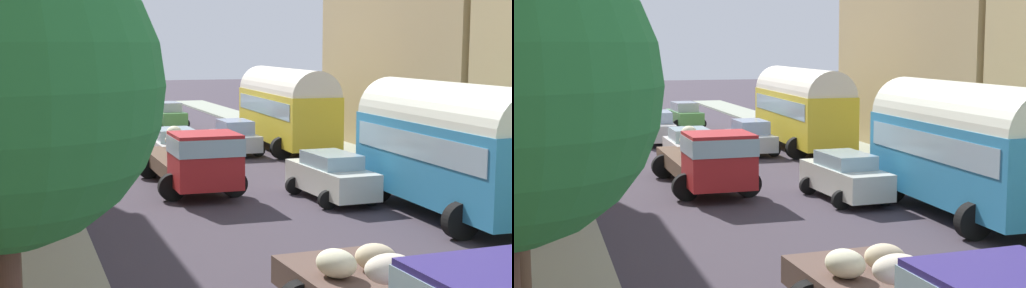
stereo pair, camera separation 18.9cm
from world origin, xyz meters
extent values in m
plane|color=#3B333D|center=(0.00, 27.00, 0.00)|extent=(154.00, 154.00, 0.00)
cube|color=gray|center=(-7.25, 27.00, 0.07)|extent=(2.50, 70.00, 0.14)
cube|color=#969E8A|center=(7.25, 27.00, 0.07)|extent=(2.50, 70.00, 0.14)
cube|color=tan|center=(11.44, 27.57, 5.99)|extent=(5.88, 13.60, 11.99)
cube|color=teal|center=(4.51, 15.04, 1.67)|extent=(2.49, 8.06, 2.35)
cylinder|color=silver|center=(4.51, 15.04, 2.85)|extent=(2.44, 7.90, 2.35)
cube|color=#99B7C6|center=(4.51, 15.04, 2.19)|extent=(2.53, 7.42, 0.75)
cylinder|color=black|center=(3.40, 17.54, 0.50)|extent=(1.00, 0.35, 1.00)
cylinder|color=black|center=(5.67, 17.52, 0.50)|extent=(1.00, 0.35, 1.00)
cylinder|color=black|center=(3.34, 12.56, 0.50)|extent=(1.00, 0.35, 1.00)
cube|color=yellow|center=(4.84, 30.12, 1.67)|extent=(2.69, 9.15, 2.34)
cylinder|color=silver|center=(4.84, 30.12, 2.84)|extent=(2.63, 8.97, 2.30)
cube|color=#99B7C6|center=(4.84, 30.12, 2.18)|extent=(2.71, 8.43, 0.75)
cylinder|color=black|center=(3.83, 32.97, 0.50)|extent=(1.00, 0.35, 1.00)
cylinder|color=black|center=(6.06, 32.88, 0.50)|extent=(1.00, 0.35, 1.00)
cylinder|color=black|center=(3.62, 27.35, 0.50)|extent=(1.00, 0.35, 1.00)
cylinder|color=black|center=(5.85, 27.26, 0.50)|extent=(1.00, 0.35, 1.00)
ellipsoid|color=#ECE7C1|center=(-2.42, 7.61, 1.25)|extent=(0.88, 0.99, 0.51)
ellipsoid|color=beige|center=(-1.68, 6.04, 1.25)|extent=(0.98, 0.96, 0.49)
ellipsoid|color=beige|center=(-1.58, 7.74, 1.26)|extent=(0.97, 0.95, 0.51)
ellipsoid|color=beige|center=(-2.19, 6.04, 1.58)|extent=(0.89, 0.70, 0.48)
cube|color=#AD1F22|center=(-1.83, 19.56, 1.34)|extent=(2.13, 2.06, 1.79)
cube|color=#99B7C6|center=(-1.83, 19.56, 1.84)|extent=(2.17, 2.14, 0.57)
cube|color=brown|center=(-1.82, 23.30, 0.73)|extent=(2.14, 5.43, 0.55)
ellipsoid|color=beige|center=(-1.37, 23.27, 1.26)|extent=(1.01, 1.09, 0.51)
ellipsoid|color=beige|center=(-2.16, 21.91, 1.28)|extent=(0.95, 1.08, 0.56)
ellipsoid|color=beige|center=(-1.40, 21.72, 1.28)|extent=(0.87, 1.04, 0.55)
ellipsoid|color=beige|center=(-1.93, 23.49, 1.55)|extent=(0.95, 0.74, 0.46)
ellipsoid|color=#EAE7BF|center=(-1.77, 24.86, 1.66)|extent=(0.87, 0.95, 0.55)
cylinder|color=black|center=(-0.77, 19.84, 0.45)|extent=(0.90, 0.31, 0.90)
cylinder|color=black|center=(-2.89, 19.85, 0.45)|extent=(0.90, 0.31, 0.90)
cylinder|color=black|center=(-0.76, 24.33, 0.45)|extent=(0.90, 0.31, 0.90)
cylinder|color=black|center=(-2.88, 24.34, 0.45)|extent=(0.90, 0.31, 0.90)
cube|color=silver|center=(-1.21, 27.51, 0.64)|extent=(1.78, 3.78, 0.75)
cube|color=#9CBEC6|center=(-1.21, 27.51, 1.27)|extent=(1.56, 1.97, 0.52)
cylinder|color=black|center=(-0.34, 26.34, 0.30)|extent=(0.60, 0.21, 0.60)
cylinder|color=black|center=(-2.09, 26.35, 0.30)|extent=(0.60, 0.21, 0.60)
cylinder|color=black|center=(-0.32, 28.68, 0.30)|extent=(0.60, 0.21, 0.60)
cylinder|color=black|center=(-2.08, 28.69, 0.30)|extent=(0.60, 0.21, 0.60)
cube|color=silver|center=(-1.48, 34.64, 0.69)|extent=(1.77, 4.26, 0.85)
cube|color=#9DB4D2|center=(-1.48, 34.64, 1.40)|extent=(1.48, 2.25, 0.56)
cylinder|color=black|center=(-0.78, 33.30, 0.30)|extent=(0.60, 0.21, 0.60)
cylinder|color=black|center=(-2.32, 33.38, 0.30)|extent=(0.60, 0.21, 0.60)
cylinder|color=black|center=(-0.63, 35.89, 0.30)|extent=(0.60, 0.21, 0.60)
cylinder|color=black|center=(-2.17, 35.97, 0.30)|extent=(0.60, 0.21, 0.60)
cube|color=#B23323|center=(-1.43, 42.59, 0.60)|extent=(1.80, 3.74, 0.67)
cube|color=#91BFD1|center=(-1.43, 42.59, 1.23)|extent=(1.51, 1.98, 0.58)
cylinder|color=black|center=(-0.70, 41.41, 0.30)|extent=(0.60, 0.21, 0.60)
cylinder|color=black|center=(-2.29, 41.51, 0.30)|extent=(0.60, 0.21, 0.60)
cylinder|color=black|center=(-0.57, 43.67, 0.30)|extent=(0.60, 0.21, 0.60)
cylinder|color=black|center=(-2.16, 43.77, 0.30)|extent=(0.60, 0.21, 0.60)
cube|color=silver|center=(2.15, 18.38, 0.69)|extent=(1.74, 4.23, 0.85)
cube|color=#9CBBCB|center=(2.15, 18.38, 1.35)|extent=(1.45, 2.23, 0.46)
cylinder|color=black|center=(1.32, 19.62, 0.30)|extent=(0.60, 0.21, 0.60)
cylinder|color=black|center=(2.84, 19.71, 0.30)|extent=(0.60, 0.21, 0.60)
cylinder|color=black|center=(1.46, 17.05, 0.30)|extent=(0.60, 0.21, 0.60)
cylinder|color=black|center=(2.98, 17.13, 0.30)|extent=(0.60, 0.21, 0.60)
cube|color=silver|center=(2.12, 29.62, 0.63)|extent=(1.54, 3.88, 0.73)
cube|color=#9BACD2|center=(2.12, 29.62, 1.29)|extent=(1.35, 2.02, 0.60)
cylinder|color=black|center=(1.36, 30.82, 0.30)|extent=(0.60, 0.21, 0.60)
cylinder|color=black|center=(2.89, 30.81, 0.30)|extent=(0.60, 0.21, 0.60)
cylinder|color=black|center=(1.35, 28.42, 0.30)|extent=(0.60, 0.21, 0.60)
cylinder|color=black|center=(2.88, 28.41, 0.30)|extent=(0.60, 0.21, 0.60)
cube|color=#539D4F|center=(1.42, 42.16, 0.64)|extent=(1.72, 4.01, 0.74)
cube|color=#A5B1C6|center=(1.42, 42.16, 1.28)|extent=(1.43, 2.12, 0.55)
cylinder|color=black|center=(0.60, 43.33, 0.30)|extent=(0.60, 0.21, 0.60)
cylinder|color=black|center=(2.10, 43.42, 0.30)|extent=(0.60, 0.21, 0.60)
cylinder|color=black|center=(0.74, 40.90, 0.30)|extent=(0.60, 0.21, 0.60)
cylinder|color=black|center=(2.23, 40.98, 0.30)|extent=(0.60, 0.21, 0.60)
cylinder|color=slate|center=(-8.04, 21.36, 0.07)|extent=(0.17, 0.17, 0.14)
cylinder|color=slate|center=(-8.04, 21.36, 0.54)|extent=(0.28, 0.28, 0.80)
cylinder|color=brown|center=(-8.04, 21.36, 1.24)|extent=(0.44, 0.44, 0.59)
sphere|color=tan|center=(-8.04, 21.36, 1.65)|extent=(0.23, 0.23, 0.23)
cylinder|color=#805E57|center=(-6.70, 17.96, 0.07)|extent=(0.17, 0.17, 0.14)
cylinder|color=#805E57|center=(-6.70, 17.96, 0.58)|extent=(0.21, 0.21, 0.89)
cylinder|color=#425C8E|center=(-6.70, 17.96, 1.29)|extent=(0.32, 0.32, 0.52)
sphere|color=tan|center=(-6.70, 17.96, 1.67)|extent=(0.24, 0.24, 0.24)
cylinder|color=brown|center=(-7.90, 9.08, 1.70)|extent=(0.32, 0.32, 3.41)
cylinder|color=brown|center=(-7.90, 17.26, 1.66)|extent=(0.25, 0.25, 3.31)
sphere|color=#14532C|center=(-7.90, 17.26, 4.61)|extent=(3.46, 3.46, 3.46)
camera|label=1|loc=(-7.79, -4.45, 5.11)|focal=53.48mm
camera|label=2|loc=(-7.61, -4.51, 5.11)|focal=53.48mm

